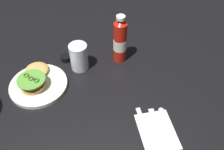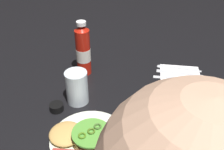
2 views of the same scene
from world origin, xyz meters
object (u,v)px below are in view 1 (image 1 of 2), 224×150
(ketchup_bottle, at_px, (120,41))
(condiment_cup, at_px, (66,58))
(dinner_plate, at_px, (39,85))
(napkin, at_px, (157,131))
(water_glass, at_px, (79,57))
(fork_utensil, at_px, (156,126))
(butter_knife, at_px, (145,126))
(spoon_utensil, at_px, (165,122))
(burger_sandwich, at_px, (34,78))

(ketchup_bottle, xyz_separation_m, condiment_cup, (0.05, 0.25, -0.09))
(dinner_plate, bearing_deg, napkin, -128.48)
(ketchup_bottle, relative_size, water_glass, 1.87)
(napkin, distance_m, fork_utensil, 0.02)
(ketchup_bottle, distance_m, fork_utensil, 0.41)
(ketchup_bottle, height_order, butter_knife, ketchup_bottle)
(water_glass, xyz_separation_m, butter_knife, (-0.37, -0.18, -0.06))
(napkin, relative_size, spoon_utensil, 0.87)
(ketchup_bottle, xyz_separation_m, napkin, (-0.41, -0.03, -0.11))
(water_glass, distance_m, butter_knife, 0.42)
(burger_sandwich, bearing_deg, ketchup_bottle, -80.34)
(napkin, bearing_deg, condiment_cup, 30.80)
(water_glass, height_order, napkin, water_glass)
(water_glass, distance_m, spoon_utensil, 0.46)
(napkin, bearing_deg, water_glass, 28.80)
(condiment_cup, relative_size, fork_utensil, 0.25)
(burger_sandwich, distance_m, napkin, 0.55)
(ketchup_bottle, xyz_separation_m, spoon_utensil, (-0.39, -0.07, -0.10))
(burger_sandwich, height_order, water_glass, water_glass)
(napkin, relative_size, butter_knife, 0.83)
(napkin, height_order, butter_knife, butter_knife)
(water_glass, height_order, condiment_cup, water_glass)
(dinner_plate, height_order, ketchup_bottle, ketchup_bottle)
(fork_utensil, bearing_deg, ketchup_bottle, 4.69)
(condiment_cup, xyz_separation_m, butter_knife, (-0.44, -0.24, -0.01))
(dinner_plate, height_order, burger_sandwich, burger_sandwich)
(dinner_plate, distance_m, condiment_cup, 0.19)
(water_glass, relative_size, napkin, 0.74)
(butter_knife, bearing_deg, dinner_plate, 51.28)
(condiment_cup, bearing_deg, ketchup_bottle, -102.31)
(ketchup_bottle, bearing_deg, spoon_utensil, -169.24)
(burger_sandwich, xyz_separation_m, napkin, (-0.35, -0.42, -0.03))
(water_glass, xyz_separation_m, napkin, (-0.40, -0.22, -0.06))
(water_glass, height_order, fork_utensil, water_glass)
(water_glass, distance_m, condiment_cup, 0.10)
(dinner_plate, height_order, butter_knife, dinner_plate)
(condiment_cup, distance_m, butter_knife, 0.50)
(dinner_plate, relative_size, butter_knife, 1.19)
(burger_sandwich, distance_m, ketchup_bottle, 0.40)
(dinner_plate, bearing_deg, burger_sandwich, 32.49)
(condiment_cup, xyz_separation_m, spoon_utensil, (-0.44, -0.32, -0.01))
(condiment_cup, bearing_deg, water_glass, -138.66)
(dinner_plate, height_order, water_glass, water_glass)
(burger_sandwich, bearing_deg, butter_knife, -129.60)
(condiment_cup, xyz_separation_m, fork_utensil, (-0.45, -0.28, -0.01))
(spoon_utensil, bearing_deg, ketchup_bottle, 10.76)
(burger_sandwich, distance_m, butter_knife, 0.50)
(ketchup_bottle, relative_size, butter_knife, 1.15)
(dinner_plate, bearing_deg, water_glass, -68.14)
(water_glass, bearing_deg, butter_knife, -153.95)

